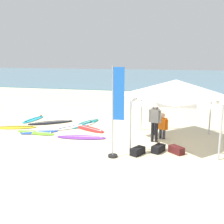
# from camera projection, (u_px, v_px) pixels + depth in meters

# --- Properties ---
(ground_plane) EXTENTS (80.00, 80.00, 0.00)m
(ground_plane) POSITION_uv_depth(u_px,v_px,m) (106.00, 139.00, 12.44)
(ground_plane) COLOR beige
(sea) EXTENTS (80.00, 36.00, 0.10)m
(sea) POSITION_uv_depth(u_px,v_px,m) (158.00, 77.00, 44.61)
(sea) COLOR #568499
(sea) RESTS_ON ground
(canopy_tent) EXTENTS (3.40, 3.40, 2.75)m
(canopy_tent) POSITION_uv_depth(u_px,v_px,m) (176.00, 88.00, 11.45)
(canopy_tent) COLOR #B7B7BC
(canopy_tent) RESTS_ON ground
(surfboard_black) EXTENTS (2.43, 1.90, 0.19)m
(surfboard_black) POSITION_uv_depth(u_px,v_px,m) (51.00, 122.00, 15.28)
(surfboard_black) COLOR black
(surfboard_black) RESTS_ON ground
(surfboard_red) EXTENTS (2.34, 1.70, 0.19)m
(surfboard_red) POSITION_uv_depth(u_px,v_px,m) (88.00, 128.00, 14.11)
(surfboard_red) COLOR red
(surfboard_red) RESTS_ON ground
(surfboard_yellow) EXTENTS (2.19, 1.18, 0.19)m
(surfboard_yellow) POSITION_uv_depth(u_px,v_px,m) (15.00, 127.00, 14.29)
(surfboard_yellow) COLOR yellow
(surfboard_yellow) RESTS_ON ground
(surfboard_purple) EXTENTS (2.36, 0.88, 0.19)m
(surfboard_purple) POSITION_uv_depth(u_px,v_px,m) (81.00, 137.00, 12.61)
(surfboard_purple) COLOR purple
(surfboard_purple) RESTS_ON ground
(surfboard_blue) EXTENTS (1.82, 1.30, 0.19)m
(surfboard_blue) POSITION_uv_depth(u_px,v_px,m) (40.00, 132.00, 13.42)
(surfboard_blue) COLOR blue
(surfboard_blue) RESTS_ON ground
(surfboard_cyan) EXTENTS (0.76, 1.93, 0.19)m
(surfboard_cyan) POSITION_uv_depth(u_px,v_px,m) (33.00, 119.00, 16.00)
(surfboard_cyan) COLOR #23B2CC
(surfboard_cyan) RESTS_ON ground
(surfboard_teal) EXTENTS (1.34, 2.47, 0.19)m
(surfboard_teal) POSITION_uv_depth(u_px,v_px,m) (85.00, 123.00, 15.07)
(surfboard_teal) COLOR #19847F
(surfboard_teal) RESTS_ON ground
(surfboard_lime) EXTENTS (2.11, 0.79, 0.19)m
(surfboard_lime) POSITION_uv_depth(u_px,v_px,m) (36.00, 132.00, 13.35)
(surfboard_lime) COLOR #7AD12D
(surfboard_lime) RESTS_ON ground
(surfboard_white) EXTENTS (1.94, 2.31, 0.19)m
(surfboard_white) POSITION_uv_depth(u_px,v_px,m) (76.00, 126.00, 14.57)
(surfboard_white) COLOR white
(surfboard_white) RESTS_ON ground
(person_blue) EXTENTS (0.29, 0.54, 1.71)m
(person_blue) POSITION_uv_depth(u_px,v_px,m) (155.00, 114.00, 13.00)
(person_blue) COLOR #383842
(person_blue) RESTS_ON ground
(person_grey) EXTENTS (0.54, 0.27, 1.71)m
(person_grey) POSITION_uv_depth(u_px,v_px,m) (155.00, 120.00, 11.86)
(person_grey) COLOR black
(person_grey) RESTS_ON ground
(person_orange) EXTENTS (0.51, 0.35, 1.20)m
(person_orange) POSITION_uv_depth(u_px,v_px,m) (163.00, 125.00, 12.38)
(person_orange) COLOR #383842
(person_orange) RESTS_ON ground
(banner_flag) EXTENTS (0.60, 0.36, 3.40)m
(banner_flag) POSITION_uv_depth(u_px,v_px,m) (116.00, 116.00, 9.96)
(banner_flag) COLOR #99999E
(banner_flag) RESTS_ON ground
(gear_bag_near_tent) EXTENTS (0.54, 0.68, 0.28)m
(gear_bag_near_tent) POSITION_uv_depth(u_px,v_px,m) (158.00, 149.00, 10.79)
(gear_bag_near_tent) COLOR black
(gear_bag_near_tent) RESTS_ON ground
(gear_bag_by_pole) EXTENTS (0.56, 0.68, 0.28)m
(gear_bag_by_pole) POSITION_uv_depth(u_px,v_px,m) (138.00, 151.00, 10.52)
(gear_bag_by_pole) COLOR black
(gear_bag_by_pole) RESTS_ON ground
(gear_bag_on_sand) EXTENTS (0.65, 0.65, 0.28)m
(gear_bag_on_sand) POSITION_uv_depth(u_px,v_px,m) (176.00, 150.00, 10.65)
(gear_bag_on_sand) COLOR #4C1919
(gear_bag_on_sand) RESTS_ON ground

